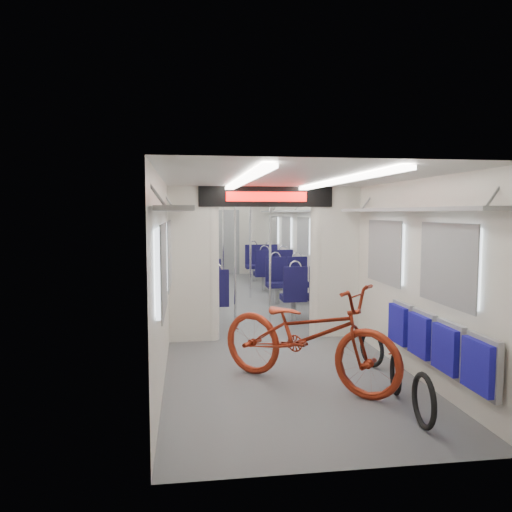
# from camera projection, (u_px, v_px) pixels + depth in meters

# --- Properties ---
(carriage) EXTENTS (12.00, 12.02, 2.31)m
(carriage) POSITION_uv_depth(u_px,v_px,m) (250.00, 235.00, 9.24)
(carriage) COLOR #515456
(carriage) RESTS_ON ground
(bicycle) EXTENTS (2.13, 2.04, 1.15)m
(bicycle) POSITION_uv_depth(u_px,v_px,m) (307.00, 334.00, 5.50)
(bicycle) COLOR maroon
(bicycle) RESTS_ON ground
(flip_bench) EXTENTS (0.12, 2.12, 0.53)m
(flip_bench) POSITION_uv_depth(u_px,v_px,m) (434.00, 342.00, 5.16)
(flip_bench) COLOR gray
(flip_bench) RESTS_ON carriage
(bike_hoop_a) EXTENTS (0.09, 0.51, 0.51)m
(bike_hoop_a) POSITION_uv_depth(u_px,v_px,m) (424.00, 403.00, 4.42)
(bike_hoop_a) COLOR black
(bike_hoop_a) RESTS_ON ground
(bike_hoop_b) EXTENTS (0.15, 0.45, 0.45)m
(bike_hoop_b) POSITION_uv_depth(u_px,v_px,m) (396.00, 376.00, 5.25)
(bike_hoop_b) COLOR black
(bike_hoop_b) RESTS_ON ground
(bike_hoop_c) EXTENTS (0.17, 0.46, 0.46)m
(bike_hoop_c) POSITION_uv_depth(u_px,v_px,m) (372.00, 350.00, 6.20)
(bike_hoop_c) COLOR black
(bike_hoop_c) RESTS_ON ground
(seat_bay_near_left) EXTENTS (0.90, 2.01, 1.08)m
(seat_bay_near_left) POSITION_uv_depth(u_px,v_px,m) (200.00, 288.00, 9.21)
(seat_bay_near_left) COLOR #0E0B33
(seat_bay_near_left) RESTS_ON ground
(seat_bay_near_right) EXTENTS (0.90, 2.02, 1.08)m
(seat_bay_near_right) POSITION_uv_depth(u_px,v_px,m) (296.00, 284.00, 9.72)
(seat_bay_near_right) COLOR #0E0B33
(seat_bay_near_right) RESTS_ON ground
(seat_bay_far_left) EXTENTS (0.90, 2.01, 1.08)m
(seat_bay_far_left) POSITION_uv_depth(u_px,v_px,m) (196.00, 266.00, 12.93)
(seat_bay_far_left) COLOR #0E0B33
(seat_bay_far_left) RESTS_ON ground
(seat_bay_far_right) EXTENTS (0.93, 2.16, 1.12)m
(seat_bay_far_right) POSITION_uv_depth(u_px,v_px,m) (267.00, 264.00, 13.19)
(seat_bay_far_right) COLOR #0E0B33
(seat_bay_far_right) RESTS_ON ground
(stanchion_near_left) EXTENTS (0.04, 0.04, 2.30)m
(stanchion_near_left) POSITION_uv_depth(u_px,v_px,m) (235.00, 258.00, 8.35)
(stanchion_near_left) COLOR silver
(stanchion_near_left) RESTS_ON ground
(stanchion_near_right) EXTENTS (0.04, 0.04, 2.30)m
(stanchion_near_right) POSITION_uv_depth(u_px,v_px,m) (270.00, 258.00, 8.45)
(stanchion_near_right) COLOR silver
(stanchion_near_right) RESTS_ON ground
(stanchion_far_left) EXTENTS (0.04, 0.04, 2.30)m
(stanchion_far_left) POSITION_uv_depth(u_px,v_px,m) (223.00, 246.00, 11.35)
(stanchion_far_left) COLOR silver
(stanchion_far_left) RESTS_ON ground
(stanchion_far_right) EXTENTS (0.05, 0.05, 2.30)m
(stanchion_far_right) POSITION_uv_depth(u_px,v_px,m) (250.00, 247.00, 11.13)
(stanchion_far_right) COLOR silver
(stanchion_far_right) RESTS_ON ground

